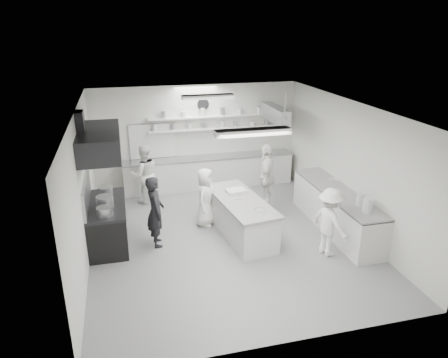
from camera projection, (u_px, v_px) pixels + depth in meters
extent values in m
cube|color=#9C9C9C|center=(226.00, 238.00, 9.61)|extent=(6.00, 7.00, 0.02)
cube|color=white|center=(226.00, 108.00, 8.55)|extent=(6.00, 7.00, 0.02)
cube|color=beige|center=(197.00, 136.00, 12.25)|extent=(6.00, 0.04, 3.00)
cube|color=beige|center=(287.00, 260.00, 5.90)|extent=(6.00, 0.04, 3.00)
cube|color=beige|center=(82.00, 189.00, 8.40)|extent=(0.04, 7.00, 3.00)
cube|color=beige|center=(350.00, 166.00, 9.76)|extent=(0.04, 7.00, 3.00)
cube|color=black|center=(108.00, 225.00, 9.22)|extent=(0.80, 1.80, 0.90)
cube|color=black|center=(99.00, 142.00, 8.55)|extent=(0.85, 2.00, 0.50)
cube|color=silver|center=(209.00, 172.00, 12.42)|extent=(5.00, 0.60, 0.92)
cube|color=silver|center=(221.00, 128.00, 12.21)|extent=(4.20, 0.26, 0.04)
cube|color=silver|center=(221.00, 116.00, 12.08)|extent=(4.20, 0.26, 0.04)
cube|color=black|center=(152.00, 141.00, 11.96)|extent=(1.30, 0.04, 1.00)
cylinder|color=white|center=(203.00, 104.00, 11.93)|extent=(0.32, 0.05, 0.32)
cube|color=silver|center=(336.00, 211.00, 9.86)|extent=(0.74, 3.30, 0.94)
cube|color=#A4A6A9|center=(275.00, 114.00, 11.43)|extent=(0.30, 1.60, 0.40)
cube|color=silver|center=(253.00, 132.00, 6.94)|extent=(1.30, 0.25, 0.10)
cube|color=silver|center=(208.00, 97.00, 10.20)|extent=(1.30, 0.25, 0.10)
cube|color=silver|center=(240.00, 218.00, 9.60)|extent=(1.15, 2.38, 0.84)
cylinder|color=#A4A6A9|center=(105.00, 203.00, 8.85)|extent=(0.36, 0.36, 0.30)
imported|color=black|center=(155.00, 211.00, 9.03)|extent=(0.41, 0.60, 1.61)
imported|color=white|center=(144.00, 174.00, 11.21)|extent=(0.88, 0.74, 1.62)
imported|color=white|center=(205.00, 197.00, 9.99)|extent=(0.76, 0.84, 1.44)
imported|color=white|center=(267.00, 177.00, 10.81)|extent=(0.85, 1.12, 1.77)
imported|color=white|center=(330.00, 222.00, 8.67)|extent=(0.82, 1.09, 1.50)
imported|color=#A4A6A9|center=(260.00, 211.00, 8.90)|extent=(0.25, 0.25, 0.06)
imported|color=silver|center=(238.00, 199.00, 9.50)|extent=(0.27, 0.27, 0.06)
imported|color=silver|center=(333.00, 181.00, 10.31)|extent=(0.25, 0.25, 0.06)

